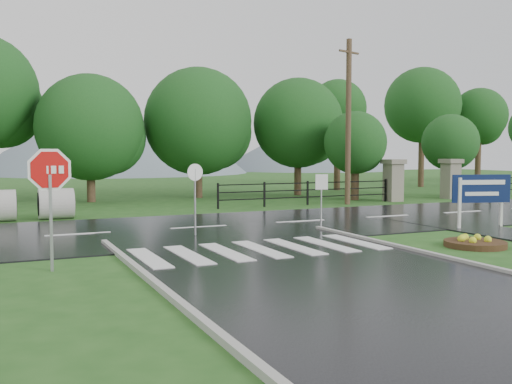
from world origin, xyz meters
name	(u,v)px	position (x,y,z in m)	size (l,w,h in m)	color
ground	(375,294)	(0.00, 0.00, 0.00)	(120.00, 120.00, 0.00)	#22501A
main_road	(199,228)	(0.00, 10.00, 0.00)	(90.00, 8.00, 0.04)	black
crosswalk	(260,249)	(0.00, 5.00, 0.06)	(6.50, 2.80, 0.02)	silver
pillar_west	(393,179)	(13.00, 16.00, 1.18)	(1.00, 1.00, 2.24)	gray
pillar_east	(451,178)	(17.00, 16.00, 1.18)	(1.00, 1.00, 2.24)	gray
fence_west	(308,190)	(7.75, 16.00, 0.72)	(9.58, 0.08, 1.20)	black
hills	(84,296)	(3.49, 65.00, -15.54)	(102.00, 48.00, 48.00)	slate
treeline	(136,198)	(1.00, 24.00, 0.00)	(83.20, 5.20, 10.00)	#144117
stop_sign	(50,181)	(-5.25, 4.64, 1.99)	(1.28, 0.15, 2.88)	#939399
estate_billboard	(481,191)	(8.89, 6.02, 1.27)	(2.05, 0.68, 1.85)	silver
flower_bed	(475,242)	(5.69, 3.14, 0.12)	(1.67, 1.67, 0.33)	#332111
reg_sign_small	(321,190)	(3.60, 7.86, 1.36)	(0.40, 0.16, 1.88)	#939399
reg_sign_round	(195,191)	(-0.72, 8.21, 1.43)	(0.52, 0.11, 2.26)	#939399
utility_pole_east	(348,121)	(9.77, 15.50, 4.17)	(1.42, 0.51, 8.20)	#473523
entrance_tree_left	(355,143)	(11.59, 17.50, 3.12)	(3.42, 3.42, 4.85)	#3D2B1C
entrance_tree_right	(450,143)	(18.34, 17.50, 3.18)	(3.34, 3.34, 4.87)	#3D2B1C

